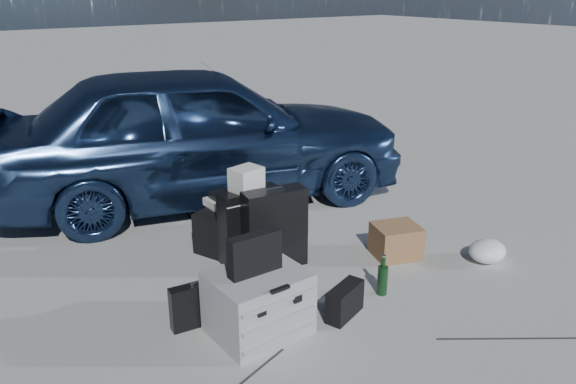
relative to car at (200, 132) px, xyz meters
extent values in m
plane|color=#A0A19C|center=(-0.23, -2.59, -0.75)|extent=(60.00, 60.00, 0.00)
imported|color=navy|center=(0.00, 0.00, 0.00)|extent=(4.71, 2.91, 1.50)
cube|color=#A4A6A9|center=(-0.90, -2.55, -0.52)|extent=(0.63, 0.52, 0.45)
cube|color=black|center=(-0.91, -2.53, -0.16)|extent=(0.37, 0.10, 0.28)
cube|color=black|center=(-1.19, -2.24, -0.59)|extent=(0.42, 0.14, 0.32)
cube|color=black|center=(-0.27, -1.83, -0.41)|extent=(0.55, 0.27, 0.68)
cube|color=black|center=(-0.37, -1.60, -0.43)|extent=(0.54, 0.23, 0.64)
cube|color=silver|center=(-0.39, -1.59, -0.01)|extent=(0.28, 0.24, 0.20)
cube|color=black|center=(-0.32, -1.22, -0.56)|extent=(0.81, 0.57, 0.37)
cube|color=silver|center=(-0.34, -1.21, -0.34)|extent=(0.39, 0.30, 0.07)
cube|color=black|center=(-0.35, -1.20, -0.28)|extent=(0.29, 0.21, 0.06)
cube|color=#9B7143|center=(0.70, -2.29, -0.61)|extent=(0.47, 0.44, 0.29)
ellipsoid|color=white|center=(1.26, -2.82, -0.65)|extent=(0.37, 0.32, 0.19)
cube|color=black|center=(-0.30, -2.75, -0.63)|extent=(0.36, 0.23, 0.24)
cylinder|color=black|center=(0.14, -2.69, -0.59)|extent=(0.10, 0.10, 0.32)
camera|label=1|loc=(-2.66, -5.34, 1.50)|focal=35.00mm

